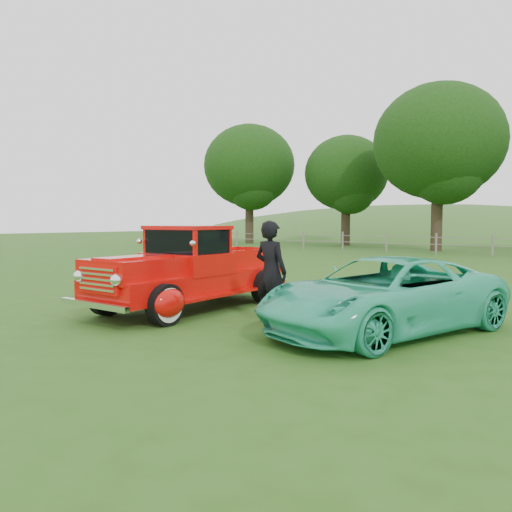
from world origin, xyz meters
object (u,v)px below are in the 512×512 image
Objects in this scene: tree_mid_west at (346,173)px; teal_sedan at (384,295)px; tree_near_west at (439,142)px; man at (271,272)px; red_pickup at (190,272)px; tree_far_west at (249,166)px.

tree_mid_west reaches higher than teal_sedan.
tree_near_west reaches higher than tree_mid_west.
red_pickup is at bearing 1.54° from man.
tree_far_west is 5.27× the size of man.
teal_sedan is at bearing 3.44° from red_pickup.
tree_near_west is at bearing -74.88° from man.
tree_far_west reaches higher than man.
tree_far_west is 34.48m from teal_sedan.
tree_mid_west is 8.63m from tree_near_west.
tree_near_west is 25.70m from teal_sedan.
teal_sedan is at bearing -163.12° from man.
man is (13.10, -27.40, -4.61)m from tree_mid_west.
tree_mid_west is 29.81m from red_pickup.
tree_far_west reaches higher than teal_sedan.
red_pickup is at bearing -157.30° from teal_sedan.
tree_near_west is 25.61m from man.
tree_near_west reaches higher than tree_far_west.
teal_sedan is at bearing -73.47° from tree_near_west.
tree_mid_west is at bearing -61.14° from man.
tree_far_west is 16.03m from tree_near_west.
red_pickup is 1.10× the size of teal_sedan.
tree_near_west is 2.07× the size of red_pickup.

